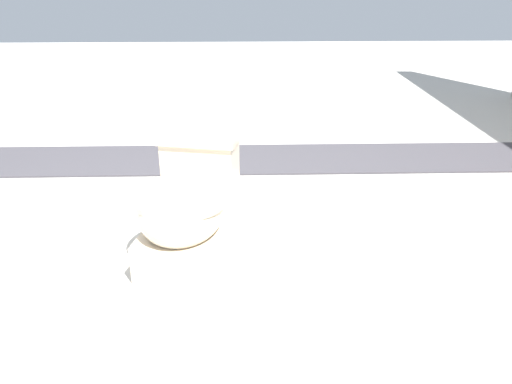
# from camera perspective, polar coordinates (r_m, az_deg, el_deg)

# --- Properties ---
(ground_plane) EXTENTS (14.00, 14.00, 0.00)m
(ground_plane) POSITION_cam_1_polar(r_m,az_deg,el_deg) (2.28, -5.61, -7.89)
(ground_plane) COLOR beige
(gravel_strip) EXTENTS (0.56, 8.00, 0.01)m
(gravel_strip) POSITION_cam_1_polar(r_m,az_deg,el_deg) (3.43, 4.06, 3.83)
(gravel_strip) COLOR #423F44
(gravel_strip) RESTS_ON ground
(toilet) EXTENTS (0.69, 0.49, 0.52)m
(toilet) POSITION_cam_1_polar(r_m,az_deg,el_deg) (2.25, -7.67, -1.97)
(toilet) COLOR beige
(toilet) RESTS_ON ground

